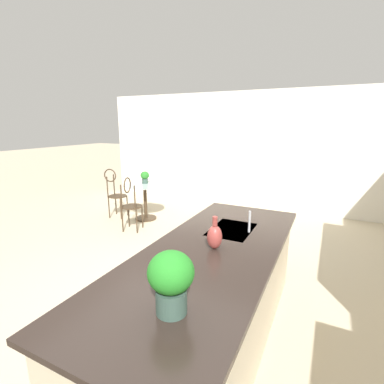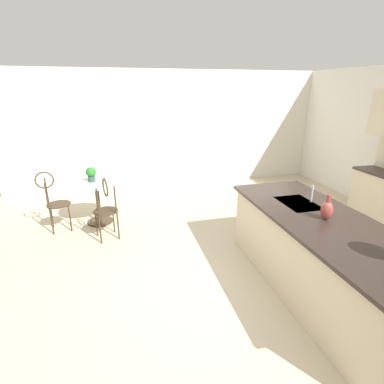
{
  "view_description": "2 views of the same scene",
  "coord_description": "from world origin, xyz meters",
  "px_view_note": "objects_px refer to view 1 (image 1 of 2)",
  "views": [
    {
      "loc": [
        2.37,
        1.69,
        1.97
      ],
      "look_at": [
        -1.29,
        -0.11,
        0.98
      ],
      "focal_mm": 26.51,
      "sensor_mm": 36.0,
      "label": 1
    },
    {
      "loc": [
        2.74,
        -1.29,
        2.28
      ],
      "look_at": [
        -0.85,
        -0.38,
        0.97
      ],
      "focal_mm": 27.36,
      "sensor_mm": 36.0,
      "label": 2
    }
  ],
  "objects_px": {
    "bistro_table": "(145,198)",
    "vase_on_counter": "(215,236)",
    "potted_plant_counter_far": "(171,279)",
    "potted_plant_on_table": "(145,177)",
    "chair_near_window": "(130,202)",
    "chair_by_island": "(115,191)"
  },
  "relations": [
    {
      "from": "chair_by_island",
      "to": "potted_plant_on_table",
      "type": "height_order",
      "value": "chair_by_island"
    },
    {
      "from": "chair_near_window",
      "to": "vase_on_counter",
      "type": "bearing_deg",
      "value": 51.95
    },
    {
      "from": "potted_plant_counter_far",
      "to": "vase_on_counter",
      "type": "height_order",
      "value": "potted_plant_counter_far"
    },
    {
      "from": "chair_by_island",
      "to": "potted_plant_counter_far",
      "type": "distance_m",
      "value": 4.75
    },
    {
      "from": "potted_plant_on_table",
      "to": "chair_by_island",
      "type": "bearing_deg",
      "value": -65.75
    },
    {
      "from": "bistro_table",
      "to": "vase_on_counter",
      "type": "distance_m",
      "value": 3.69
    },
    {
      "from": "bistro_table",
      "to": "potted_plant_counter_far",
      "type": "relative_size",
      "value": 2.16
    },
    {
      "from": "bistro_table",
      "to": "vase_on_counter",
      "type": "bearing_deg",
      "value": 44.98
    },
    {
      "from": "bistro_table",
      "to": "potted_plant_on_table",
      "type": "height_order",
      "value": "potted_plant_on_table"
    },
    {
      "from": "potted_plant_on_table",
      "to": "potted_plant_counter_far",
      "type": "bearing_deg",
      "value": 37.36
    },
    {
      "from": "potted_plant_on_table",
      "to": "chair_near_window",
      "type": "bearing_deg",
      "value": 16.4
    },
    {
      "from": "chair_by_island",
      "to": "potted_plant_on_table",
      "type": "relative_size",
      "value": 4.1
    },
    {
      "from": "bistro_table",
      "to": "potted_plant_on_table",
      "type": "relative_size",
      "value": 3.15
    },
    {
      "from": "chair_near_window",
      "to": "potted_plant_counter_far",
      "type": "relative_size",
      "value": 2.81
    },
    {
      "from": "bistro_table",
      "to": "potted_plant_counter_far",
      "type": "xyz_separation_m",
      "value": [
        3.48,
        2.67,
        0.69
      ]
    },
    {
      "from": "chair_by_island",
      "to": "potted_plant_counter_far",
      "type": "relative_size",
      "value": 2.81
    },
    {
      "from": "bistro_table",
      "to": "potted_plant_on_table",
      "type": "xyz_separation_m",
      "value": [
        -0.12,
        -0.07,
        0.44
      ]
    },
    {
      "from": "vase_on_counter",
      "to": "potted_plant_counter_far",
      "type": "bearing_deg",
      "value": 6.15
    },
    {
      "from": "bistro_table",
      "to": "vase_on_counter",
      "type": "xyz_separation_m",
      "value": [
        2.58,
        2.58,
        0.58
      ]
    },
    {
      "from": "potted_plant_on_table",
      "to": "potted_plant_counter_far",
      "type": "height_order",
      "value": "potted_plant_counter_far"
    },
    {
      "from": "chair_by_island",
      "to": "chair_near_window",
      "type": "bearing_deg",
      "value": 57.13
    },
    {
      "from": "bistro_table",
      "to": "chair_by_island",
      "type": "height_order",
      "value": "chair_by_island"
    }
  ]
}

